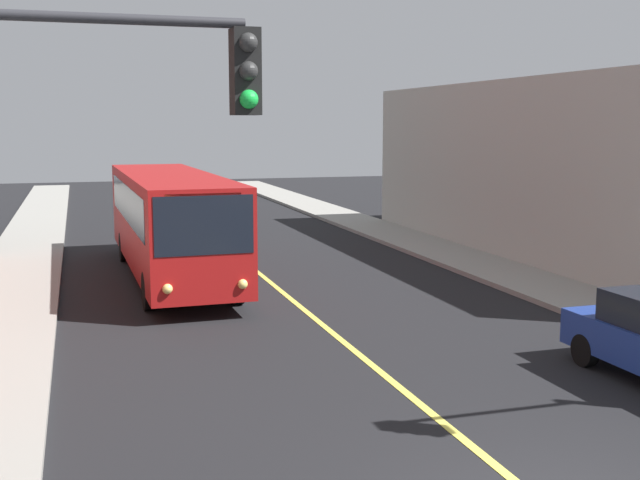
{
  "coord_description": "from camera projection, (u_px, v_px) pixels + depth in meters",
  "views": [
    {
      "loc": [
        -5.38,
        -7.5,
        4.7
      ],
      "look_at": [
        0.0,
        10.12,
        2.0
      ],
      "focal_mm": 44.61,
      "sensor_mm": 36.0,
      "label": 1
    }
  ],
  "objects": [
    {
      "name": "building_right_warehouse",
      "position": [
        639.0,
        167.0,
        29.35
      ],
      "size": [
        12.0,
        21.19,
        6.2
      ],
      "color": "#B2B2A8",
      "rests_on": "ground"
    },
    {
      "name": "sidewalk_right",
      "position": [
        585.0,
        301.0,
        20.88
      ],
      "size": [
        2.5,
        90.0,
        0.15
      ],
      "primitive_type": "cube",
      "color": "gray",
      "rests_on": "ground"
    },
    {
      "name": "traffic_signal_left_corner",
      "position": [
        74.0,
        160.0,
        8.85
      ],
      "size": [
        3.75,
        0.48,
        6.0
      ],
      "color": "#2D2D33",
      "rests_on": "sidewalk_left"
    },
    {
      "name": "lane_stripe_center",
      "position": [
        272.0,
        284.0,
        23.53
      ],
      "size": [
        0.16,
        60.0,
        0.01
      ],
      "primitive_type": "cube",
      "color": "#D8CC4C",
      "rests_on": "ground"
    },
    {
      "name": "city_bus",
      "position": [
        170.0,
        219.0,
        24.22
      ],
      "size": [
        2.83,
        12.2,
        3.2
      ],
      "color": "maroon",
      "rests_on": "ground"
    }
  ]
}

